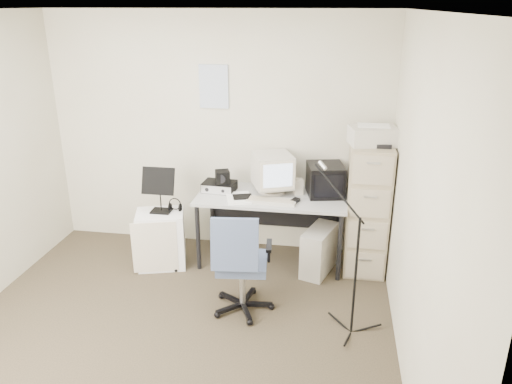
# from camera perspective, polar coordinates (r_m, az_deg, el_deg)

# --- Properties ---
(floor) EXTENTS (3.60, 3.60, 0.01)m
(floor) POSITION_cam_1_polar(r_m,az_deg,el_deg) (4.27, -9.75, -16.24)
(floor) COLOR #2C291C
(floor) RESTS_ON ground
(ceiling) EXTENTS (3.60, 3.60, 0.01)m
(ceiling) POSITION_cam_1_polar(r_m,az_deg,el_deg) (3.43, -12.43, 19.57)
(ceiling) COLOR white
(ceiling) RESTS_ON ground
(wall_back) EXTENTS (3.60, 0.02, 2.50)m
(wall_back) POSITION_cam_1_polar(r_m,az_deg,el_deg) (5.31, -4.43, 6.59)
(wall_back) COLOR beige
(wall_back) RESTS_ON ground
(wall_front) EXTENTS (3.60, 0.02, 2.50)m
(wall_front) POSITION_cam_1_polar(r_m,az_deg,el_deg) (2.26, -26.91, -16.72)
(wall_front) COLOR beige
(wall_front) RESTS_ON ground
(wall_right) EXTENTS (0.02, 3.60, 2.50)m
(wall_right) POSITION_cam_1_polar(r_m,az_deg,el_deg) (3.50, 18.02, -2.01)
(wall_right) COLOR beige
(wall_right) RESTS_ON ground
(wall_calendar) EXTENTS (0.30, 0.02, 0.44)m
(wall_calendar) POSITION_cam_1_polar(r_m,az_deg,el_deg) (5.20, -4.84, 11.91)
(wall_calendar) COLOR white
(wall_calendar) RESTS_ON wall_back
(filing_cabinet) EXTENTS (0.40, 0.60, 1.30)m
(filing_cabinet) POSITION_cam_1_polar(r_m,az_deg,el_deg) (5.06, 12.57, -1.73)
(filing_cabinet) COLOR gray
(filing_cabinet) RESTS_ON floor
(printer) EXTENTS (0.49, 0.38, 0.17)m
(printer) POSITION_cam_1_polar(r_m,az_deg,el_deg) (4.82, 13.26, 6.27)
(printer) COLOR #B3AC9E
(printer) RESTS_ON filing_cabinet
(desk) EXTENTS (1.50, 0.70, 0.73)m
(desk) POSITION_cam_1_polar(r_m,az_deg,el_deg) (5.17, 1.76, -4.17)
(desk) COLOR #9D9D9A
(desk) RESTS_ON floor
(crt_monitor) EXTENTS (0.49, 0.50, 0.41)m
(crt_monitor) POSITION_cam_1_polar(r_m,az_deg,el_deg) (5.03, 1.90, 2.09)
(crt_monitor) COLOR #B3AC9E
(crt_monitor) RESTS_ON desk
(crt_tv) EXTENTS (0.41, 0.43, 0.31)m
(crt_tv) POSITION_cam_1_polar(r_m,az_deg,el_deg) (5.05, 7.92, 1.40)
(crt_tv) COLOR black
(crt_tv) RESTS_ON desk
(desk_speaker) EXTENTS (0.11, 0.11, 0.16)m
(desk_speaker) POSITION_cam_1_polar(r_m,az_deg,el_deg) (5.05, 4.86, 0.63)
(desk_speaker) COLOR beige
(desk_speaker) RESTS_ON desk
(keyboard) EXTENTS (0.49, 0.20, 0.03)m
(keyboard) POSITION_cam_1_polar(r_m,az_deg,el_deg) (4.85, 1.76, -1.04)
(keyboard) COLOR #B3AC9E
(keyboard) RESTS_ON desk
(mouse) EXTENTS (0.10, 0.12, 0.03)m
(mouse) POSITION_cam_1_polar(r_m,az_deg,el_deg) (4.87, 4.50, -0.99)
(mouse) COLOR black
(mouse) RESTS_ON desk
(radio_receiver) EXTENTS (0.35, 0.26, 0.09)m
(radio_receiver) POSITION_cam_1_polar(r_m,az_deg,el_deg) (5.15, -4.21, 0.64)
(radio_receiver) COLOR black
(radio_receiver) RESTS_ON desk
(radio_speaker) EXTENTS (0.17, 0.17, 0.14)m
(radio_speaker) POSITION_cam_1_polar(r_m,az_deg,el_deg) (5.07, -3.85, 1.72)
(radio_speaker) COLOR black
(radio_speaker) RESTS_ON radio_receiver
(papers) EXTENTS (0.31, 0.37, 0.02)m
(papers) POSITION_cam_1_polar(r_m,az_deg,el_deg) (4.94, -2.00, -0.68)
(papers) COLOR white
(papers) RESTS_ON desk
(pc_tower) EXTENTS (0.37, 0.54, 0.47)m
(pc_tower) POSITION_cam_1_polar(r_m,az_deg,el_deg) (5.05, 7.23, -6.63)
(pc_tower) COLOR #B3AC9E
(pc_tower) RESTS_ON floor
(office_chair) EXTENTS (0.60, 0.60, 0.95)m
(office_chair) POSITION_cam_1_polar(r_m,az_deg,el_deg) (4.31, -1.59, -7.92)
(office_chair) COLOR #404A67
(office_chair) RESTS_ON floor
(side_cart) EXTENTS (0.55, 0.49, 0.58)m
(side_cart) POSITION_cam_1_polar(r_m,az_deg,el_deg) (5.21, -10.77, -5.28)
(side_cart) COLOR white
(side_cart) RESTS_ON floor
(music_stand) EXTENTS (0.37, 0.28, 0.48)m
(music_stand) POSITION_cam_1_polar(r_m,az_deg,el_deg) (5.02, -10.94, 0.30)
(music_stand) COLOR black
(music_stand) RESTS_ON side_cart
(headphones) EXTENTS (0.18, 0.18, 0.02)m
(headphones) POSITION_cam_1_polar(r_m,az_deg,el_deg) (5.10, -9.24, -1.63)
(headphones) COLOR black
(headphones) RESTS_ON side_cart
(mic_stand) EXTENTS (0.03, 0.03, 1.35)m
(mic_stand) POSITION_cam_1_polar(r_m,az_deg,el_deg) (4.00, 11.44, -7.57)
(mic_stand) COLOR black
(mic_stand) RESTS_ON floor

